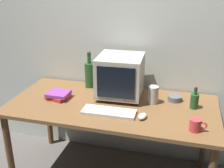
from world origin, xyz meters
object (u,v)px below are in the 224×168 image
at_px(keyboard, 109,112).
at_px(bottle_short, 195,100).
at_px(bottle_tall, 90,74).
at_px(book_stack, 58,95).
at_px(mug, 196,125).
at_px(cd_spindle, 175,98).
at_px(metal_canister, 153,95).
at_px(crt_monitor, 120,76).
at_px(computer_mouse, 142,116).

bearing_deg(keyboard, bottle_short, 21.71).
relative_size(keyboard, bottle_tall, 1.20).
bearing_deg(keyboard, book_stack, 161.63).
height_order(mug, cd_spindle, mug).
height_order(keyboard, cd_spindle, cd_spindle).
distance_m(keyboard, cd_spindle, 0.61).
height_order(keyboard, metal_canister, metal_canister).
distance_m(crt_monitor, keyboard, 0.39).
bearing_deg(cd_spindle, book_stack, -167.47).
bearing_deg(bottle_short, mug, -88.67).
height_order(book_stack, cd_spindle, book_stack).
bearing_deg(book_stack, keyboard, -17.14).
height_order(computer_mouse, metal_canister, metal_canister).
bearing_deg(mug, bottle_short, 91.33).
distance_m(keyboard, metal_canister, 0.42).
relative_size(bottle_tall, bottle_short, 1.88).
xyz_separation_m(bottle_short, book_stack, (-1.14, -0.12, -0.04)).
xyz_separation_m(keyboard, metal_canister, (0.30, 0.28, 0.06)).
bearing_deg(bottle_tall, keyboard, -55.84).
xyz_separation_m(keyboard, book_stack, (-0.50, 0.16, 0.02)).
relative_size(computer_mouse, bottle_tall, 0.29).
bearing_deg(crt_monitor, bottle_tall, 157.12).
xyz_separation_m(crt_monitor, mug, (0.64, -0.43, -0.15)).
height_order(book_stack, metal_canister, metal_canister).
xyz_separation_m(computer_mouse, bottle_short, (0.37, 0.28, 0.05)).
height_order(bottle_tall, metal_canister, bottle_tall).
bearing_deg(metal_canister, computer_mouse, -97.79).
distance_m(book_stack, metal_canister, 0.82).
bearing_deg(metal_canister, mug, -46.91).
xyz_separation_m(mug, cd_spindle, (-0.17, 0.46, -0.02)).
xyz_separation_m(keyboard, computer_mouse, (0.27, -0.01, 0.01)).
relative_size(keyboard, book_stack, 2.04).
bearing_deg(keyboard, bottle_tall, 122.93).
distance_m(bottle_short, metal_canister, 0.34).
relative_size(computer_mouse, mug, 0.83).
xyz_separation_m(crt_monitor, bottle_short, (0.63, -0.07, -0.12)).
distance_m(mug, cd_spindle, 0.49).
height_order(cd_spindle, metal_canister, metal_canister).
relative_size(book_stack, cd_spindle, 1.71).
height_order(bottle_tall, cd_spindle, bottle_tall).
bearing_deg(computer_mouse, keyboard, -171.92).
relative_size(bottle_tall, book_stack, 1.70).
height_order(computer_mouse, cd_spindle, cd_spindle).
relative_size(computer_mouse, bottle_short, 0.54).
bearing_deg(cd_spindle, metal_canister, -151.34).
relative_size(bottle_tall, metal_canister, 2.34).
bearing_deg(crt_monitor, cd_spindle, 4.03).
bearing_deg(book_stack, bottle_short, 5.77).
bearing_deg(computer_mouse, bottle_tall, 150.39).
bearing_deg(mug, crt_monitor, 146.15).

